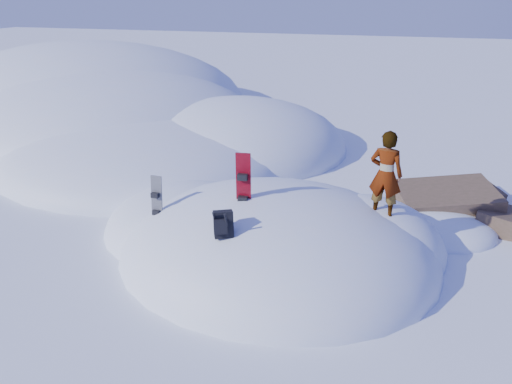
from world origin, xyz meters
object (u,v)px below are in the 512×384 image
(snowboard_dark, at_px, (157,205))
(backpack, at_px, (223,224))
(snowboard_red, at_px, (243,190))
(person, at_px, (386,175))

(snowboard_dark, distance_m, backpack, 2.19)
(snowboard_red, distance_m, person, 2.90)
(snowboard_dark, xyz_separation_m, backpack, (1.92, -1.02, 0.29))
(backpack, relative_size, person, 0.32)
(snowboard_red, height_order, backpack, snowboard_red)
(snowboard_dark, height_order, backpack, snowboard_dark)
(snowboard_dark, relative_size, person, 0.74)
(snowboard_red, bearing_deg, snowboard_dark, -179.96)
(backpack, bearing_deg, snowboard_red, 63.66)
(backpack, height_order, person, person)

